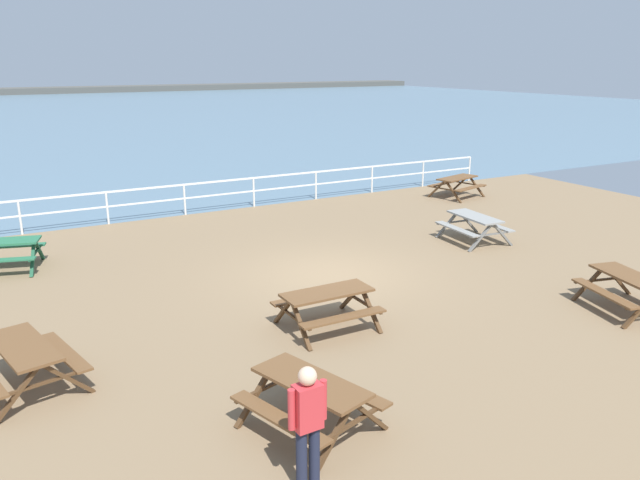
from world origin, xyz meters
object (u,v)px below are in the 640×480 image
object	(u,v)px
picnic_table_near_left	(630,284)
visitor	(308,421)
picnic_table_far_left	(474,222)
picnic_table_far_right	(327,300)
picnic_table_mid_centre	(457,182)
picnic_table_seaward	(311,392)
picnic_table_near_right	(2,248)
picnic_table_corner	(24,356)

from	to	relation	value
picnic_table_near_left	visitor	size ratio (longest dim) A/B	1.27
picnic_table_far_left	picnic_table_far_right	xyz separation A→B (m)	(-6.77, -3.21, 0.00)
picnic_table_mid_centre	picnic_table_seaward	distance (m)	16.65
picnic_table_far_left	picnic_table_seaward	size ratio (longest dim) A/B	0.89
picnic_table_near_right	picnic_table_far_right	bearing A→B (deg)	-35.95
picnic_table_near_right	picnic_table_corner	world-z (taller)	same
picnic_table_mid_centre	visitor	bearing A→B (deg)	-151.40
picnic_table_mid_centre	picnic_table_far_left	bearing A→B (deg)	-141.07
picnic_table_mid_centre	picnic_table_far_left	xyz separation A→B (m)	(-3.68, -4.97, 0.00)
picnic_table_corner	picnic_table_mid_centre	bearing A→B (deg)	-75.96
picnic_table_mid_centre	picnic_table_far_right	xyz separation A→B (m)	(-10.45, -8.18, 0.00)
picnic_table_near_right	picnic_table_far_right	distance (m)	8.87
picnic_table_near_left	visitor	xyz separation A→B (m)	(-8.61, -1.74, 0.36)
picnic_table_near_right	visitor	xyz separation A→B (m)	(2.81, -11.09, 0.36)
visitor	picnic_table_mid_centre	bearing A→B (deg)	131.16
picnic_table_near_left	picnic_table_far_left	xyz separation A→B (m)	(0.75, 5.53, 0.00)
visitor	picnic_table_far_right	bearing A→B (deg)	145.43
picnic_table_far_left	picnic_table_near_right	bearing A→B (deg)	77.19
picnic_table_far_left	picnic_table_seaward	distance (m)	10.66
picnic_table_far_left	visitor	distance (m)	11.85
picnic_table_near_left	picnic_table_corner	size ratio (longest dim) A/B	1.01
picnic_table_corner	visitor	bearing A→B (deg)	-159.40
picnic_table_near_left	picnic_table_corner	distance (m)	11.72
picnic_table_far_left	picnic_table_corner	size ratio (longest dim) A/B	0.92
picnic_table_near_left	picnic_table_seaward	size ratio (longest dim) A/B	0.97
picnic_table_near_right	picnic_table_seaward	distance (m)	10.55
picnic_table_seaward	picnic_table_corner	bearing A→B (deg)	30.14
picnic_table_mid_centre	picnic_table_seaward	size ratio (longest dim) A/B	0.98
picnic_table_near_right	picnic_table_seaward	world-z (taller)	same
picnic_table_far_left	picnic_table_seaward	xyz separation A→B (m)	(-8.71, -6.14, 0.00)
picnic_table_seaward	picnic_table_corner	xyz separation A→B (m)	(-3.47, 3.22, 0.00)
picnic_table_near_right	picnic_table_seaward	xyz separation A→B (m)	(3.46, -9.97, 0.00)
picnic_table_corner	picnic_table_seaward	bearing A→B (deg)	-145.31
visitor	picnic_table_corner	bearing A→B (deg)	-148.99
picnic_table_far_right	picnic_table_seaward	distance (m)	3.52
picnic_table_mid_centre	visitor	world-z (taller)	visitor
picnic_table_far_right	picnic_table_corner	size ratio (longest dim) A/B	0.87
picnic_table_near_left	picnic_table_seaward	distance (m)	7.99
picnic_table_near_right	picnic_table_far_right	xyz separation A→B (m)	(5.40, -7.03, 0.00)
picnic_table_far_left	visitor	bearing A→B (deg)	132.46
picnic_table_far_right	picnic_table_corner	world-z (taller)	same
picnic_table_near_left	picnic_table_mid_centre	world-z (taller)	same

